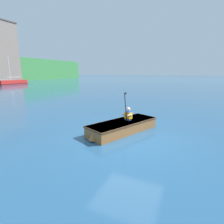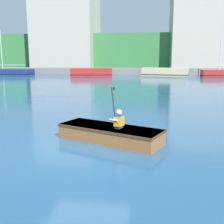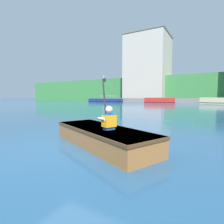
{
  "view_description": "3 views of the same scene",
  "coord_description": "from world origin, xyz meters",
  "px_view_note": "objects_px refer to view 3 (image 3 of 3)",
  "views": [
    {
      "loc": [
        -5.91,
        -1.89,
        2.43
      ],
      "look_at": [
        0.65,
        1.0,
        0.8
      ],
      "focal_mm": 28.0,
      "sensor_mm": 36.0,
      "label": 1
    },
    {
      "loc": [
        1.72,
        -7.61,
        2.49
      ],
      "look_at": [
        0.65,
        1.0,
        0.8
      ],
      "focal_mm": 45.0,
      "sensor_mm": 36.0,
      "label": 2
    },
    {
      "loc": [
        3.0,
        -3.06,
        1.21
      ],
      "look_at": [
        0.65,
        1.0,
        0.8
      ],
      "focal_mm": 28.0,
      "sensor_mm": 36.0,
      "label": 3
    }
  ],
  "objects_px": {
    "person_paddler": "(109,119)",
    "rowboat_foreground": "(101,135)",
    "moored_boat_dock_west_end": "(105,100)",
    "moored_boat_dock_west_inner": "(221,101)",
    "moored_boat_dock_center_far": "(160,101)"
  },
  "relations": [
    {
      "from": "moored_boat_dock_west_inner",
      "to": "moored_boat_dock_center_far",
      "type": "bearing_deg",
      "value": -173.3
    },
    {
      "from": "moored_boat_dock_west_end",
      "to": "moored_boat_dock_west_inner",
      "type": "height_order",
      "value": "moored_boat_dock_west_end"
    },
    {
      "from": "moored_boat_dock_west_end",
      "to": "moored_boat_dock_west_inner",
      "type": "distance_m",
      "value": 23.05
    },
    {
      "from": "moored_boat_dock_west_end",
      "to": "person_paddler",
      "type": "distance_m",
      "value": 37.03
    },
    {
      "from": "moored_boat_dock_west_inner",
      "to": "person_paddler",
      "type": "xyz_separation_m",
      "value": [
        -3.19,
        -31.23,
        0.19
      ]
    },
    {
      "from": "moored_boat_dock_west_end",
      "to": "rowboat_foreground",
      "type": "bearing_deg",
      "value": -57.87
    },
    {
      "from": "person_paddler",
      "to": "rowboat_foreground",
      "type": "bearing_deg",
      "value": 155.9
    },
    {
      "from": "moored_boat_dock_west_inner",
      "to": "moored_boat_dock_center_far",
      "type": "height_order",
      "value": "moored_boat_dock_west_inner"
    },
    {
      "from": "moored_boat_dock_west_end",
      "to": "rowboat_foreground",
      "type": "distance_m",
      "value": 36.74
    },
    {
      "from": "moored_boat_dock_west_end",
      "to": "moored_boat_dock_west_inner",
      "type": "bearing_deg",
      "value": -0.04
    },
    {
      "from": "moored_boat_dock_west_end",
      "to": "rowboat_foreground",
      "type": "relative_size",
      "value": 2.39
    },
    {
      "from": "rowboat_foreground",
      "to": "moored_boat_dock_west_end",
      "type": "bearing_deg",
      "value": 122.13
    },
    {
      "from": "moored_boat_dock_west_end",
      "to": "rowboat_foreground",
      "type": "height_order",
      "value": "moored_boat_dock_west_end"
    },
    {
      "from": "moored_boat_dock_west_inner",
      "to": "rowboat_foreground",
      "type": "xyz_separation_m",
      "value": [
        -3.51,
        -31.09,
        -0.26
      ]
    },
    {
      "from": "moored_boat_dock_west_end",
      "to": "person_paddler",
      "type": "xyz_separation_m",
      "value": [
        19.86,
        -31.25,
        0.32
      ]
    }
  ]
}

